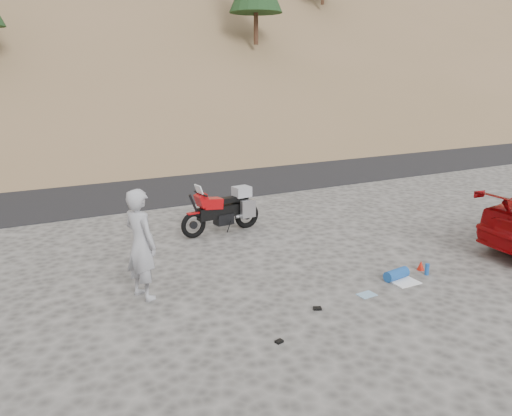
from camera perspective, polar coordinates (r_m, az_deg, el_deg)
The scene contains 11 objects.
ground at distance 9.34m, azimuth 0.13°, elevation -7.75°, with size 140.00×140.00×0.00m, color #454340.
road at distance 17.46m, azimuth -14.02°, elevation 2.61°, with size 120.00×7.00×0.05m, color black.
motorcycle at distance 11.75m, azimuth -3.59°, elevation -0.25°, with size 2.09×0.73×1.24m.
man at distance 8.73m, azimuth -12.68°, elevation -9.85°, with size 0.68×0.45×1.87m, color #96969C.
gear_white_cloth at distance 9.46m, azimuth 16.56°, elevation -8.06°, with size 0.47×0.42×0.02m, color white.
gear_blue_mat at distance 9.50m, azimuth 15.75°, elevation -7.31°, with size 0.20×0.20×0.50m, color #184993.
gear_bottle at distance 9.88m, azimuth 18.96°, elevation -6.64°, with size 0.08×0.08×0.22m, color #184993.
gear_funnel at distance 10.08m, azimuth 18.32°, elevation -6.25°, with size 0.14×0.14×0.18m, color red.
gear_glove_a at distance 8.15m, azimuth 7.03°, elevation -11.32°, with size 0.13×0.09×0.04m, color black.
gear_glove_b at distance 7.20m, azimuth 2.67°, elevation -14.99°, with size 0.11×0.08×0.04m, color black.
gear_blue_cloth at distance 8.78m, azimuth 12.53°, elevation -9.65°, with size 0.30×0.22×0.01m, color #7BA2BF.
Camera 1 is at (-4.08, -7.59, 3.62)m, focal length 35.00 mm.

